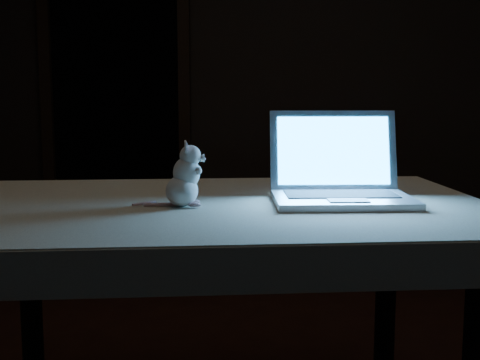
# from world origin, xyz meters

# --- Properties ---
(back_wall) EXTENTS (4.50, 0.04, 2.60)m
(back_wall) POSITION_xyz_m (0.00, 2.50, 1.30)
(back_wall) COLOR black
(back_wall) RESTS_ON ground
(doorway) EXTENTS (1.06, 0.36, 2.13)m
(doorway) POSITION_xyz_m (-1.10, 2.50, 1.06)
(doorway) COLOR black
(doorway) RESTS_ON back_wall
(table) EXTENTS (1.59, 1.15, 0.78)m
(table) POSITION_xyz_m (-0.11, -0.16, 0.39)
(table) COLOR black
(table) RESTS_ON floor
(tablecloth) EXTENTS (1.83, 1.52, 0.10)m
(tablecloth) POSITION_xyz_m (-0.01, -0.21, 0.74)
(tablecloth) COLOR beige
(tablecloth) RESTS_ON table
(laptop) EXTENTS (0.42, 0.38, 0.27)m
(laptop) POSITION_xyz_m (0.26, -0.14, 0.92)
(laptop) COLOR silver
(laptop) RESTS_ON tablecloth
(plush_mouse) EXTENTS (0.17, 0.17, 0.18)m
(plush_mouse) POSITION_xyz_m (-0.19, -0.23, 0.88)
(plush_mouse) COLOR silver
(plush_mouse) RESTS_ON tablecloth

